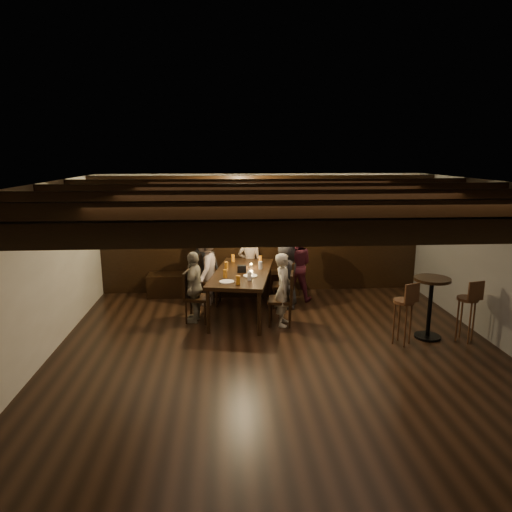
{
  "coord_description": "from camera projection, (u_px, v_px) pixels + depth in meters",
  "views": [
    {
      "loc": [
        -0.76,
        -5.66,
        2.79
      ],
      "look_at": [
        -0.28,
        1.3,
        1.22
      ],
      "focal_mm": 32.0,
      "sensor_mm": 36.0,
      "label": 1
    }
  ],
  "objects": [
    {
      "name": "dining_table",
      "position": [
        242.0,
        275.0,
        7.98
      ],
      "size": [
        1.29,
        2.2,
        0.78
      ],
      "rotation": [
        0.0,
        0.0,
        -0.18
      ],
      "color": "black",
      "rests_on": "floor"
    },
    {
      "name": "pint_a",
      "position": [
        233.0,
        258.0,
        8.66
      ],
      "size": [
        0.07,
        0.07,
        0.14
      ],
      "primitive_type": "cylinder",
      "color": "#BF7219",
      "rests_on": "dining_table"
    },
    {
      "name": "pint_g",
      "position": [
        238.0,
        280.0,
        7.17
      ],
      "size": [
        0.07,
        0.07,
        0.14
      ],
      "primitive_type": "cylinder",
      "color": "#BF7219",
      "rests_on": "dining_table"
    },
    {
      "name": "person_right_near",
      "position": [
        286.0,
        274.0,
        8.35
      ],
      "size": [
        0.51,
        0.68,
        1.27
      ],
      "primitive_type": "imported",
      "rotation": [
        0.0,
        0.0,
        1.39
      ],
      "color": "#2B2B2D",
      "rests_on": "floor"
    },
    {
      "name": "bar_stool_left",
      "position": [
        403.0,
        321.0,
        6.76
      ],
      "size": [
        0.34,
        0.35,
        0.97
      ],
      "rotation": [
        0.0,
        0.0,
        0.41
      ],
      "color": "#372011",
      "rests_on": "floor"
    },
    {
      "name": "chair_right_far",
      "position": [
        281.0,
        309.0,
        7.56
      ],
      "size": [
        0.47,
        0.47,
        0.89
      ],
      "rotation": [
        0.0,
        0.0,
        1.39
      ],
      "color": "black",
      "rests_on": "floor"
    },
    {
      "name": "plate_far",
      "position": [
        250.0,
        276.0,
        7.65
      ],
      "size": [
        0.24,
        0.24,
        0.01
      ],
      "primitive_type": "cylinder",
      "color": "white",
      "rests_on": "dining_table"
    },
    {
      "name": "person_right_far",
      "position": [
        283.0,
        289.0,
        7.48
      ],
      "size": [
        0.37,
        0.49,
        1.22
      ],
      "primitive_type": "imported",
      "rotation": [
        0.0,
        0.0,
        1.39
      ],
      "color": "#ADA793",
      "rests_on": "floor"
    },
    {
      "name": "person_bench_centre",
      "position": [
        250.0,
        264.0,
        9.01
      ],
      "size": [
        0.52,
        0.39,
        1.3
      ],
      "primitive_type": "imported",
      "rotation": [
        0.0,
        0.0,
        2.96
      ],
      "color": "gray",
      "rests_on": "floor"
    },
    {
      "name": "high_top_table",
      "position": [
        431.0,
        299.0,
        6.93
      ],
      "size": [
        0.54,
        0.54,
        0.96
      ],
      "color": "black",
      "rests_on": "floor"
    },
    {
      "name": "pint_c",
      "position": [
        226.0,
        266.0,
        8.08
      ],
      "size": [
        0.07,
        0.07,
        0.14
      ],
      "primitive_type": "cylinder",
      "color": "#BF7219",
      "rests_on": "dining_table"
    },
    {
      "name": "person_left_near",
      "position": [
        206.0,
        268.0,
        8.5
      ],
      "size": [
        0.67,
        0.98,
        1.39
      ],
      "primitive_type": "imported",
      "rotation": [
        0.0,
        0.0,
        -1.75
      ],
      "color": "gray",
      "rests_on": "floor"
    },
    {
      "name": "chair_left_near",
      "position": [
        208.0,
        289.0,
        8.59
      ],
      "size": [
        0.5,
        0.5,
        0.93
      ],
      "rotation": [
        0.0,
        0.0,
        -1.75
      ],
      "color": "black",
      "rests_on": "floor"
    },
    {
      "name": "pint_d",
      "position": [
        260.0,
        265.0,
        8.11
      ],
      "size": [
        0.07,
        0.07,
        0.14
      ],
      "primitive_type": "cylinder",
      "color": "silver",
      "rests_on": "dining_table"
    },
    {
      "name": "bar_stool_right",
      "position": [
        466.0,
        318.0,
        6.87
      ],
      "size": [
        0.32,
        0.34,
        0.97
      ],
      "rotation": [
        0.0,
        0.0,
        0.24
      ],
      "color": "#372011",
      "rests_on": "floor"
    },
    {
      "name": "person_left_far",
      "position": [
        194.0,
        287.0,
        7.65
      ],
      "size": [
        0.42,
        0.75,
        1.21
      ],
      "primitive_type": "imported",
      "rotation": [
        0.0,
        0.0,
        -1.75
      ],
      "color": "gray",
      "rests_on": "floor"
    },
    {
      "name": "room",
      "position": [
        252.0,
        253.0,
        8.07
      ],
      "size": [
        7.0,
        7.0,
        7.0
      ],
      "color": "black",
      "rests_on": "ground"
    },
    {
      "name": "condiment_caddy",
      "position": [
        242.0,
        269.0,
        7.9
      ],
      "size": [
        0.15,
        0.1,
        0.12
      ],
      "primitive_type": "cube",
      "color": "black",
      "rests_on": "dining_table"
    },
    {
      "name": "chair_left_far",
      "position": [
        197.0,
        306.0,
        7.72
      ],
      "size": [
        0.46,
        0.46,
        0.87
      ],
      "rotation": [
        0.0,
        0.0,
        -1.75
      ],
      "color": "black",
      "rests_on": "floor"
    },
    {
      "name": "pint_b",
      "position": [
        260.0,
        260.0,
        8.55
      ],
      "size": [
        0.07,
        0.07,
        0.14
      ],
      "primitive_type": "cylinder",
      "color": "#BF7219",
      "rests_on": "dining_table"
    },
    {
      "name": "plate_near",
      "position": [
        227.0,
        282.0,
        7.3
      ],
      "size": [
        0.24,
        0.24,
        0.01
      ],
      "primitive_type": "cylinder",
      "color": "white",
      "rests_on": "dining_table"
    },
    {
      "name": "person_bench_right",
      "position": [
        295.0,
        265.0,
        8.76
      ],
      "size": [
        0.75,
        0.64,
        1.38
      ],
      "primitive_type": "imported",
      "rotation": [
        0.0,
        0.0,
        2.96
      ],
      "color": "maroon",
      "rests_on": "floor"
    },
    {
      "name": "pint_f",
      "position": [
        249.0,
        276.0,
        7.4
      ],
      "size": [
        0.07,
        0.07,
        0.14
      ],
      "primitive_type": "cylinder",
      "color": "silver",
      "rests_on": "dining_table"
    },
    {
      "name": "chair_right_near",
      "position": [
        284.0,
        293.0,
        8.43
      ],
      "size": [
        0.46,
        0.46,
        0.87
      ],
      "rotation": [
        0.0,
        0.0,
        1.39
      ],
      "color": "black",
      "rests_on": "floor"
    },
    {
      "name": "candle",
      "position": [
        251.0,
        266.0,
        8.24
      ],
      "size": [
        0.05,
        0.05,
        0.05
      ],
      "primitive_type": "cylinder",
      "color": "beige",
      "rests_on": "dining_table"
    },
    {
      "name": "person_bench_left",
      "position": [
        204.0,
        265.0,
        8.97
      ],
      "size": [
        0.69,
        0.52,
        1.28
      ],
      "primitive_type": "imported",
      "rotation": [
        0.0,
        0.0,
        2.96
      ],
      "color": "#28282B",
      "rests_on": "floor"
    },
    {
      "name": "pint_e",
      "position": [
        225.0,
        274.0,
        7.54
      ],
      "size": [
        0.07,
        0.07,
        0.14
      ],
      "primitive_type": "cylinder",
      "color": "#BF7219",
      "rests_on": "dining_table"
    }
  ]
}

